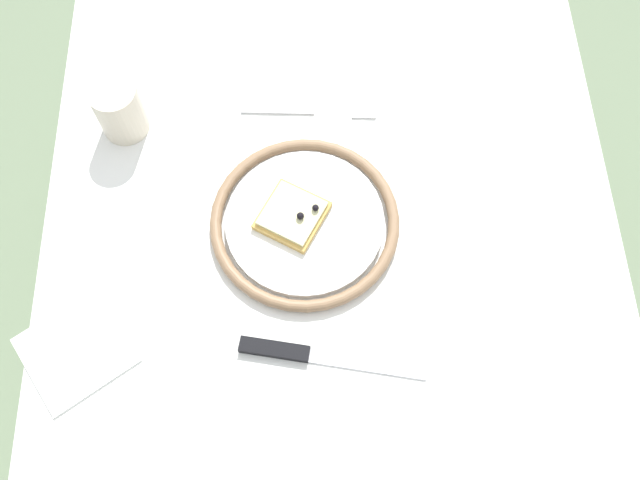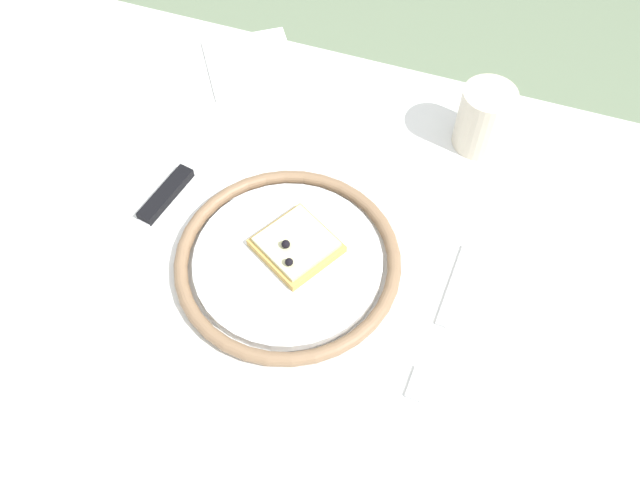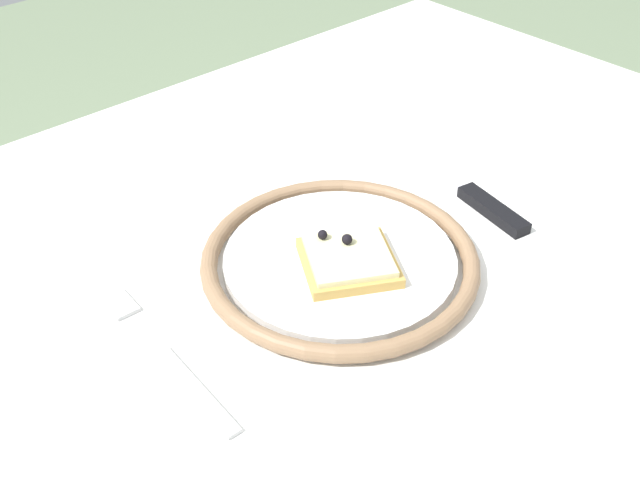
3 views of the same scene
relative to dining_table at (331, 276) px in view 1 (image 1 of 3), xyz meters
name	(u,v)px [view 1 (image 1 of 3)]	position (x,y,z in m)	size (l,w,h in m)	color
ground_plane	(327,375)	(0.00, 0.00, -0.67)	(6.00, 6.00, 0.00)	gray
dining_table	(331,276)	(0.00, 0.00, 0.00)	(1.12, 0.79, 0.77)	white
plate	(305,222)	(-0.04, -0.04, 0.11)	(0.26, 0.26, 0.02)	white
pizza_slice_near	(292,215)	(-0.05, -0.05, 0.12)	(0.11, 0.11, 0.03)	tan
knife	(300,353)	(0.14, -0.05, 0.10)	(0.06, 0.24, 0.01)	silver
fork	(310,111)	(-0.23, -0.02, 0.10)	(0.03, 0.20, 0.00)	silver
cup	(119,110)	(-0.21, -0.29, 0.14)	(0.07, 0.07, 0.09)	beige
napkin	(76,350)	(0.13, -0.33, 0.10)	(0.12, 0.12, 0.00)	white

